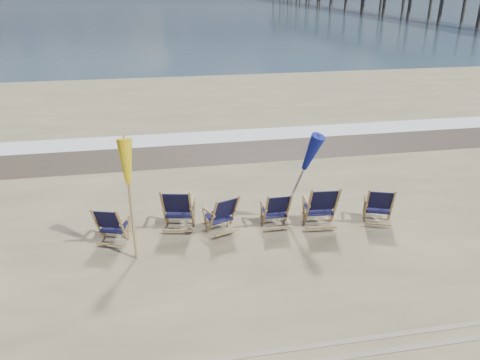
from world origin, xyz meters
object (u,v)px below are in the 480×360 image
Objects in this scene: beach_chair_0 at (121,227)px; beach_chair_3 at (289,210)px; beach_chair_4 at (336,207)px; beach_chair_5 at (392,207)px; beach_chair_2 at (235,212)px; beach_chair_1 at (191,210)px; umbrella_yellow at (127,169)px; umbrella_blue at (300,150)px.

beach_chair_3 is (3.55, 0.11, -0.00)m from beach_chair_0.
beach_chair_5 is at bearing 178.92° from beach_chair_4.
beach_chair_1 is at bearing -28.77° from beach_chair_2.
umbrella_yellow reaches higher than beach_chair_2.
beach_chair_0 is 0.86× the size of beach_chair_4.
beach_chair_3 is 0.96× the size of beach_chair_5.
beach_chair_0 is at bearing 1.21° from beach_chair_3.
umbrella_yellow reaches higher than beach_chair_0.
umbrella_blue is at bearing -166.46° from beach_chair_1.
beach_chair_0 is 0.41× the size of umbrella_blue.
beach_chair_4 is (2.18, -0.29, 0.07)m from beach_chair_2.
beach_chair_4 is 4.49m from umbrella_yellow.
beach_chair_0 is 0.98× the size of beach_chair_2.
beach_chair_5 is (1.25, -0.14, -0.06)m from beach_chair_4.
beach_chair_3 is 0.40× the size of umbrella_blue.
umbrella_blue is at bearing -136.14° from beach_chair_3.
beach_chair_3 is at bearing -6.41° from beach_chair_4.
umbrella_blue is (1.44, 0.18, 1.27)m from beach_chair_2.
beach_chair_0 is at bearing 4.12° from beach_chair_4.
umbrella_yellow is (-5.55, -0.07, 1.34)m from beach_chair_5.
beach_chair_0 is 2.38m from beach_chair_2.
beach_chair_2 is 2.20m from beach_chair_4.
umbrella_blue is at bearing 166.70° from beach_chair_2.
beach_chair_0 reaches higher than beach_chair_3.
beach_chair_2 is (2.37, 0.20, 0.01)m from beach_chair_0.
beach_chair_2 is 0.41× the size of umbrella_blue.
umbrella_blue reaches higher than beach_chair_5.
umbrella_blue is at bearing 10.78° from umbrella_yellow.
beach_chair_4 is 0.47× the size of umbrella_blue.
beach_chair_1 reaches higher than beach_chair_0.
beach_chair_1 is 3.13m from beach_chair_4.
beach_chair_4 is at bearing -163.23° from beach_chair_0.
beach_chair_4 is (4.55, -0.09, 0.08)m from beach_chair_0.
umbrella_yellow reaches higher than beach_chair_1.
beach_chair_2 is 1.93m from umbrella_blue.
umbrella_blue reaches higher than beach_chair_1.
beach_chair_3 is at bearing 155.76° from beach_chair_2.
beach_chair_0 is 4.04m from umbrella_blue.
beach_chair_1 is 1.13× the size of beach_chair_2.
beach_chair_5 is (2.25, -0.35, 0.02)m from beach_chair_3.
beach_chair_2 is at bearing 13.32° from umbrella_yellow.
umbrella_yellow is 3.63m from umbrella_blue.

